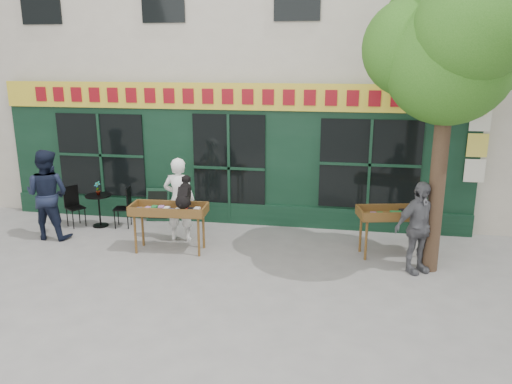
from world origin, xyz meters
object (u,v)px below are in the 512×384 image
book_cart_center (169,212)px  man_left (47,194)px  book_cart_right (397,216)px  man_right (418,228)px  bistro_table (99,204)px  dog (184,191)px  woman (179,200)px

book_cart_center → man_left: size_ratio=0.78×
book_cart_right → man_right: (0.30, -0.75, 0.04)m
book_cart_right → bistro_table: size_ratio=2.10×
book_cart_center → man_right: man_right is taller
dog → bistro_table: (-2.50, 1.24, -0.75)m
woman → man_right: 4.88m
woman → man_left: man_left is taller
book_cart_center → bistro_table: 2.48m
dog → book_cart_center: bearing=168.4°
book_cart_center → woman: woman is taller
man_left → man_right: bearing=176.0°
book_cart_center → dog: (0.35, -0.05, 0.47)m
man_left → bistro_table: bearing=-128.3°
woman → man_right: woman is taller
bistro_table → dog: bearing=-26.4°
book_cart_center → book_cart_right: size_ratio=0.96×
dog → book_cart_right: 4.23m
book_cart_center → dog: bearing=-11.6°
book_cart_right → man_left: 7.37m
bistro_table → woman: bearing=-14.1°
man_left → dog: bearing=173.5°
book_cart_center → woman: bearing=86.5°
book_cart_right → man_left: man_left is taller
man_right → bistro_table: bearing=136.1°
woman → book_cart_right: woman is taller
book_cart_center → man_left: 2.87m
book_cart_right → woman: bearing=166.2°
book_cart_right → man_left: size_ratio=0.81×
book_cart_center → book_cart_right: (4.51, 0.57, 0.00)m
woman → man_right: bearing=166.7°
man_right → man_left: 7.68m
book_cart_center → dog: size_ratio=2.56×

